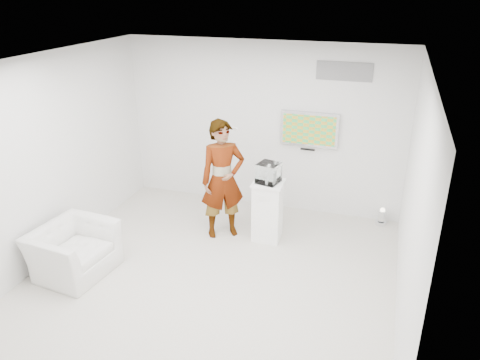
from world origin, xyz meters
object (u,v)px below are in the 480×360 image
Objects in this scene: person at (223,180)px; armchair at (73,250)px; pedestal at (268,211)px; floor_uplight at (382,217)px; tv at (309,129)px.

person is 1.81× the size of armchair.
floor_uplight is (1.76, 1.05, -0.35)m from pedestal.
armchair reaches higher than floor_uplight.
person is at bearing -37.85° from armchair.
armchair is (-1.65, -1.71, -0.62)m from person.
floor_uplight is at bearing -5.07° from tv.
floor_uplight is (2.48, 1.14, -0.83)m from person.
tv is 0.93× the size of armchair.
pedestal is 3.32× the size of floor_uplight.
floor_uplight is at bearing 30.88° from pedestal.
tv is 1.01× the size of pedestal.
tv is 1.79m from person.
tv is 1.63m from pedestal.
pedestal is at bearing -149.12° from floor_uplight.
person is 0.88m from pedestal.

